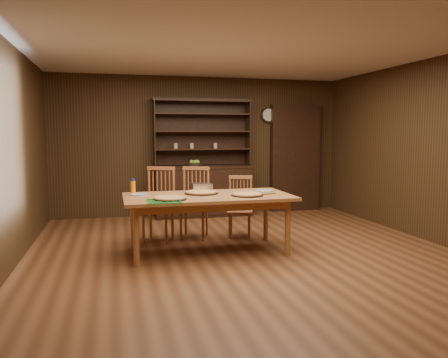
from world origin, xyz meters
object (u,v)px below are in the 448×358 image
object	(u,v)px
chair_left	(160,202)
chair_center	(195,200)
china_hutch	(203,184)
chair_right	(240,204)
dining_table	(208,200)
juice_bottle	(133,187)

from	to	relation	value
chair_left	chair_center	size ratio (longest dim) A/B	1.02
china_hutch	chair_right	xyz separation A→B (m)	(0.21, -1.73, -0.12)
dining_table	chair_left	bearing A→B (deg)	124.01
china_hutch	dining_table	distance (m)	2.54
dining_table	chair_center	bearing A→B (deg)	90.62
china_hutch	chair_right	distance (m)	1.75
china_hutch	chair_center	world-z (taller)	china_hutch
chair_center	chair_right	distance (m)	0.68
chair_center	chair_right	xyz separation A→B (m)	(0.67, -0.11, -0.08)
china_hutch	chair_center	bearing A→B (deg)	-105.70
china_hutch	chair_center	xyz separation A→B (m)	(-0.45, -1.62, -0.04)
chair_center	china_hutch	bearing A→B (deg)	96.74
chair_right	juice_bottle	size ratio (longest dim) A/B	4.50
china_hutch	dining_table	size ratio (longest dim) A/B	1.02
chair_left	juice_bottle	bearing A→B (deg)	-105.63
chair_left	dining_table	bearing A→B (deg)	-32.26
chair_left	chair_right	bearing A→B (deg)	22.03
china_hutch	chair_center	distance (m)	1.68
juice_bottle	china_hutch	bearing A→B (deg)	57.56
chair_center	dining_table	bearing A→B (deg)	-66.94
dining_table	chair_right	xyz separation A→B (m)	(0.66, 0.77, -0.20)
china_hutch	chair_left	distance (m)	1.96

